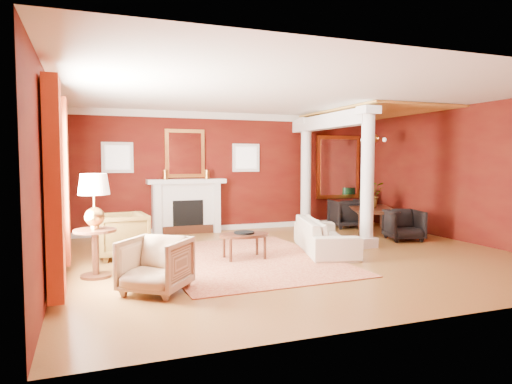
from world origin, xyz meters
name	(u,v)px	position (x,y,z in m)	size (l,w,h in m)	color
ground	(296,256)	(0.00, 0.00, 0.00)	(8.00, 8.00, 0.00)	brown
room_shell	(297,145)	(0.00, 0.00, 2.02)	(8.04, 7.04, 2.92)	#53170B
fireplace	(187,206)	(-1.30, 3.32, 0.65)	(1.85, 0.42, 1.29)	silver
overmantel_mirror	(185,153)	(-1.30, 3.45, 1.90)	(0.95, 0.07, 1.15)	gold
flank_window_left	(117,158)	(-2.85, 3.46, 1.80)	(0.70, 0.07, 0.70)	silver
flank_window_right	(246,158)	(0.25, 3.46, 1.80)	(0.70, 0.07, 0.70)	silver
left_window	(58,183)	(-3.89, -0.60, 1.42)	(0.21, 2.55, 2.60)	white
column_front	(367,176)	(1.70, 0.30, 1.43)	(0.36, 0.36, 2.80)	silver
column_back	(306,173)	(1.70, 3.00, 1.43)	(0.36, 0.36, 2.80)	silver
header_beam	(328,122)	(1.70, 1.90, 2.62)	(0.30, 3.20, 0.32)	silver
amber_ceiling	(375,112)	(2.85, 1.75, 2.87)	(2.30, 3.40, 0.04)	gold
dining_mirror	(338,167)	(2.90, 3.45, 1.55)	(1.30, 0.07, 1.70)	gold
chandelier	(375,139)	(2.90, 1.80, 2.25)	(0.60, 0.62, 0.75)	#BF843C
crown_trim	(236,117)	(0.00, 3.46, 2.82)	(8.00, 0.08, 0.16)	silver
base_trim	(237,227)	(0.00, 3.46, 0.06)	(8.00, 0.08, 0.12)	silver
rug	(245,259)	(-0.94, 0.07, 0.01)	(2.89, 3.86, 0.02)	maroon
sofa	(325,230)	(0.71, 0.23, 0.42)	(2.13, 0.62, 0.83)	beige
armchair_leopard	(121,233)	(-2.97, 1.00, 0.44)	(0.86, 0.80, 0.88)	black
armchair_stripe	(156,262)	(-2.70, -1.40, 0.40)	(0.78, 0.73, 0.80)	tan
coffee_table	(244,236)	(-0.95, 0.11, 0.41)	(0.89, 0.89, 0.45)	black
coffee_book	(239,227)	(-1.03, 0.18, 0.57)	(0.17, 0.02, 0.23)	black
side_table	(94,207)	(-3.42, -0.29, 1.04)	(0.62, 0.62, 1.54)	black
dining_table	(373,213)	(2.90, 1.82, 0.48)	(1.71, 0.60, 0.95)	black
dining_chair_near	(404,224)	(2.91, 0.68, 0.37)	(0.72, 0.67, 0.74)	black
dining_chair_far	(347,212)	(2.77, 2.78, 0.40)	(0.78, 0.73, 0.80)	black
green_urn	(366,211)	(3.50, 2.98, 0.38)	(0.40, 0.40, 0.97)	#133D1D
potted_plant	(372,183)	(2.87, 1.84, 1.20)	(0.56, 0.62, 0.48)	#26591E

